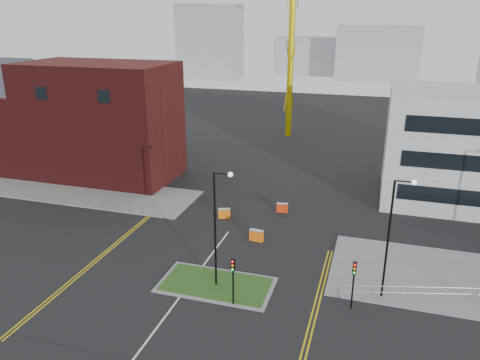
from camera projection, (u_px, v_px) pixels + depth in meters
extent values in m
plane|color=black|center=(142.00, 348.00, 28.75)|extent=(200.00, 200.00, 0.00)
cube|color=slate|center=(78.00, 191.00, 54.05)|extent=(28.00, 8.00, 0.12)
cube|color=slate|center=(216.00, 285.00, 35.40)|extent=(8.60, 4.60, 0.08)
cube|color=#21541C|center=(216.00, 284.00, 35.39)|extent=(8.00, 4.00, 0.12)
cube|color=#461112|center=(101.00, 121.00, 57.12)|extent=(18.00, 10.00, 14.00)
cube|color=black|center=(41.00, 93.00, 52.35)|extent=(1.40, 0.10, 1.40)
cube|color=black|center=(104.00, 96.00, 50.15)|extent=(1.40, 0.10, 1.40)
cube|color=#461112|center=(22.00, 130.00, 61.09)|extent=(6.00, 10.00, 10.00)
cube|color=#2D3038|center=(16.00, 92.00, 59.41)|extent=(6.40, 8.49, 8.49)
cylinder|color=#D7BD0C|center=(292.00, 24.00, 72.83)|extent=(1.00, 1.00, 35.69)
cylinder|color=black|center=(215.00, 232.00, 33.89)|extent=(0.16, 0.16, 9.00)
cylinder|color=black|center=(222.00, 174.00, 32.22)|extent=(1.20, 0.10, 0.10)
sphere|color=silver|center=(230.00, 174.00, 32.05)|extent=(0.36, 0.36, 0.36)
cylinder|color=black|center=(388.00, 242.00, 32.40)|extent=(0.16, 0.16, 9.00)
cylinder|color=black|center=(405.00, 181.00, 30.72)|extent=(1.20, 0.10, 0.10)
sphere|color=silver|center=(414.00, 182.00, 30.55)|extent=(0.36, 0.36, 0.36)
cylinder|color=black|center=(233.00, 286.00, 32.55)|extent=(0.12, 0.12, 3.00)
cube|color=black|center=(233.00, 265.00, 31.98)|extent=(0.28, 0.22, 0.90)
sphere|color=red|center=(232.00, 262.00, 31.76)|extent=(0.18, 0.18, 0.18)
sphere|color=orange|center=(232.00, 266.00, 31.86)|extent=(0.18, 0.18, 0.18)
sphere|color=#0CCC33|center=(232.00, 269.00, 31.96)|extent=(0.18, 0.18, 0.18)
cylinder|color=black|center=(353.00, 290.00, 32.15)|extent=(0.12, 0.12, 3.00)
cube|color=black|center=(355.00, 268.00, 31.58)|extent=(0.28, 0.22, 0.90)
sphere|color=red|center=(355.00, 265.00, 31.36)|extent=(0.18, 0.18, 0.18)
sphere|color=orange|center=(355.00, 269.00, 31.46)|extent=(0.18, 0.18, 0.18)
sphere|color=#0CCC33|center=(354.00, 273.00, 31.57)|extent=(0.18, 0.18, 0.18)
cylinder|color=gray|center=(129.00, 204.00, 47.64)|extent=(6.00, 0.04, 0.04)
cylinder|color=gray|center=(130.00, 209.00, 47.81)|extent=(6.00, 0.04, 0.04)
cylinder|color=gray|center=(104.00, 206.00, 48.63)|extent=(0.05, 0.05, 1.10)
cylinder|color=gray|center=(156.00, 212.00, 46.98)|extent=(0.05, 0.05, 1.10)
cylinder|color=gray|center=(478.00, 288.00, 33.12)|extent=(19.01, 5.04, 0.04)
cylinder|color=gray|center=(477.00, 294.00, 33.29)|extent=(19.01, 5.04, 0.04)
cylinder|color=gray|center=(338.00, 291.00, 33.65)|extent=(0.05, 0.05, 1.10)
cube|color=silver|center=(156.00, 328.00, 30.55)|extent=(0.15, 30.00, 0.01)
cube|color=gold|center=(104.00, 252.00, 40.23)|extent=(0.12, 24.00, 0.01)
cube|color=gold|center=(107.00, 253.00, 40.15)|extent=(0.12, 24.00, 0.01)
cube|color=gold|center=(311.00, 318.00, 31.54)|extent=(0.12, 20.00, 0.01)
cube|color=gold|center=(315.00, 319.00, 31.46)|extent=(0.12, 20.00, 0.01)
cube|color=gray|center=(210.00, 42.00, 144.13)|extent=(18.00, 12.00, 22.00)
cube|color=gray|center=(378.00, 54.00, 140.39)|extent=(24.00, 12.00, 16.00)
cube|color=gray|center=(322.00, 56.00, 155.02)|extent=(30.00, 12.00, 12.00)
cube|color=orange|center=(224.00, 213.00, 46.87)|extent=(1.27, 0.78, 1.00)
cube|color=silver|center=(224.00, 209.00, 46.71)|extent=(1.27, 0.78, 0.12)
cube|color=orange|center=(256.00, 235.00, 42.16)|extent=(1.29, 0.55, 1.04)
cube|color=silver|center=(257.00, 231.00, 42.00)|extent=(1.29, 0.55, 0.13)
cube|color=red|center=(282.00, 208.00, 48.28)|extent=(1.19, 0.54, 0.95)
cube|color=silver|center=(282.00, 204.00, 48.14)|extent=(1.19, 0.54, 0.11)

